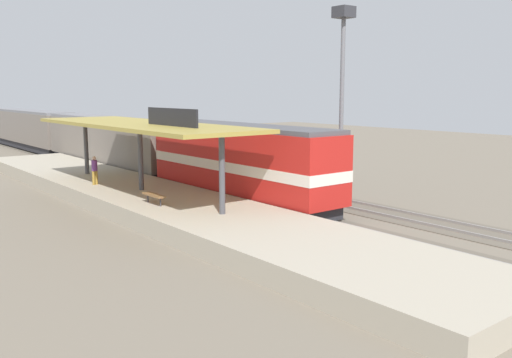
{
  "coord_description": "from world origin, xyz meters",
  "views": [
    {
      "loc": [
        -18.74,
        -28.2,
        6.42
      ],
      "look_at": [
        -1.38,
        -6.43,
        2.0
      ],
      "focal_mm": 38.63,
      "sensor_mm": 36.0,
      "label": 1
    }
  ],
  "objects": [
    {
      "name": "ground_plane",
      "position": [
        2.0,
        0.0,
        0.0
      ],
      "size": [
        120.0,
        120.0,
        0.0
      ],
      "primitive_type": "plane",
      "color": "#706656"
    },
    {
      "name": "track_near",
      "position": [
        0.0,
        0.0,
        0.03
      ],
      "size": [
        3.2,
        110.0,
        0.16
      ],
      "color": "#5F5649",
      "rests_on": "ground"
    },
    {
      "name": "track_far",
      "position": [
        4.6,
        0.0,
        0.03
      ],
      "size": [
        3.2,
        110.0,
        0.16
      ],
      "color": "#5F5649",
      "rests_on": "ground"
    },
    {
      "name": "platform",
      "position": [
        -4.6,
        0.0,
        0.45
      ],
      "size": [
        6.0,
        44.0,
        0.9
      ],
      "primitive_type": "cube",
      "color": "#A89E89",
      "rests_on": "ground"
    },
    {
      "name": "station_canopy",
      "position": [
        -4.6,
        -0.09,
        4.53
      ],
      "size": [
        5.2,
        18.0,
        4.7
      ],
      "color": "#47474C",
      "rests_on": "platform"
    },
    {
      "name": "platform_bench",
      "position": [
        -6.0,
        -4.11,
        1.34
      ],
      "size": [
        0.44,
        1.7,
        0.5
      ],
      "color": "#333338",
      "rests_on": "platform"
    },
    {
      "name": "locomotive",
      "position": [
        0.0,
        -3.23,
        2.41
      ],
      "size": [
        2.93,
        14.43,
        4.44
      ],
      "color": "#28282D",
      "rests_on": "track_near"
    },
    {
      "name": "passenger_carriage_front",
      "position": [
        0.0,
        14.77,
        2.31
      ],
      "size": [
        2.9,
        20.0,
        4.24
      ],
      "color": "#28282D",
      "rests_on": "track_near"
    },
    {
      "name": "passenger_carriage_rear",
      "position": [
        0.0,
        35.57,
        2.31
      ],
      "size": [
        2.9,
        20.0,
        4.24
      ],
      "color": "#28282D",
      "rests_on": "track_near"
    },
    {
      "name": "freight_car",
      "position": [
        4.6,
        5.11,
        1.97
      ],
      "size": [
        2.8,
        12.0,
        3.54
      ],
      "color": "#28282D",
      "rests_on": "track_far"
    },
    {
      "name": "light_mast",
      "position": [
        7.8,
        -3.75,
        8.4
      ],
      "size": [
        1.1,
        1.1,
        11.7
      ],
      "color": "slate",
      "rests_on": "ground"
    },
    {
      "name": "person_waiting",
      "position": [
        -5.96,
        3.34,
        1.85
      ],
      "size": [
        0.34,
        0.34,
        1.71
      ],
      "color": "olive",
      "rests_on": "platform"
    }
  ]
}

